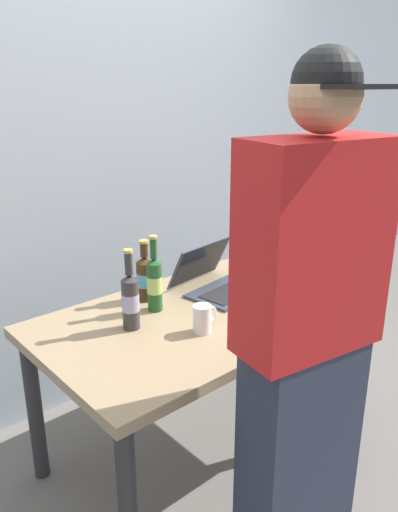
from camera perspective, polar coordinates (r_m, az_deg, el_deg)
name	(u,v)px	position (r m, az deg, el deg)	size (l,w,h in m)	color
ground_plane	(197,453)	(2.49, -0.24, -21.47)	(8.00, 8.00, 0.00)	slate
desk	(197,332)	(2.14, -0.26, -8.68)	(1.31, 0.81, 0.71)	#9E8460
laptop	(217,280)	(2.32, 2.07, -2.77)	(0.39, 0.39, 0.21)	#383D4C
beer_bottle_amber	(155,282)	(2.09, -5.08, -2.98)	(0.06, 0.06, 0.33)	#1E5123
beer_bottle_dark	(130,299)	(1.95, -7.80, -4.87)	(0.07, 0.07, 0.32)	#333333
beer_bottle_green	(145,277)	(2.20, -6.16, -2.37)	(0.08, 0.08, 0.27)	#472B14
person_figure	(306,348)	(1.57, 12.01, -10.18)	(0.46, 0.31, 1.71)	#2D3347
coffee_mug	(203,318)	(1.93, 0.44, -7.11)	(0.11, 0.07, 0.11)	white
back_wall	(89,152)	(2.58, -12.42, 11.51)	(6.00, 0.10, 2.60)	#99A3AD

